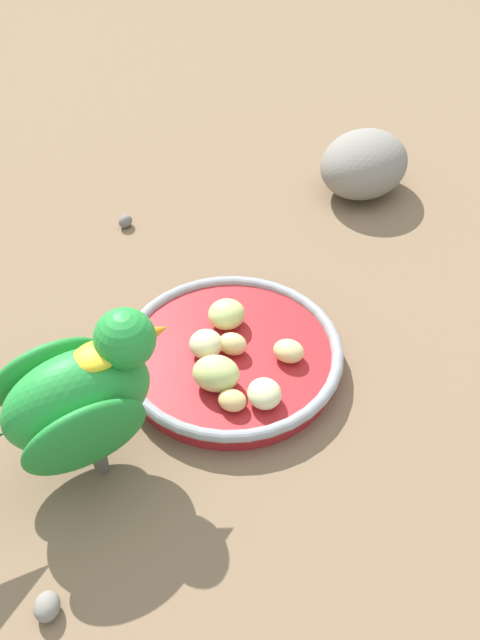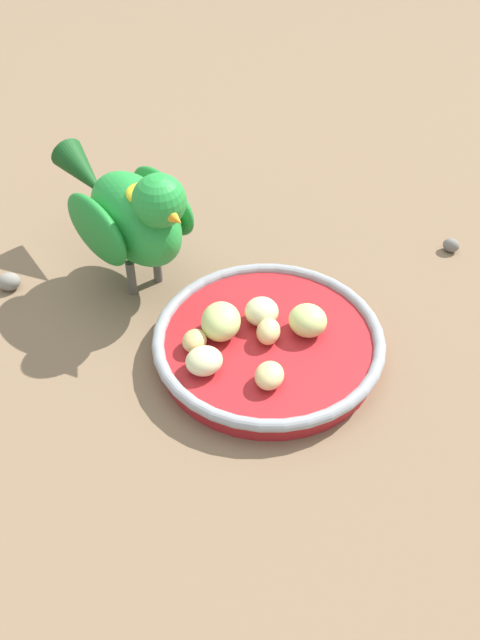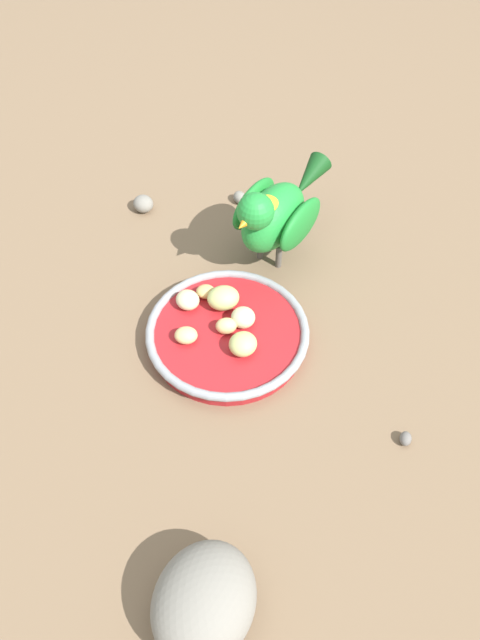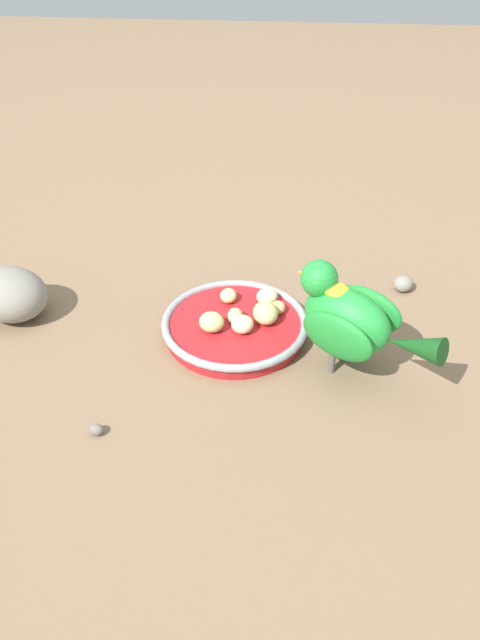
{
  "view_description": "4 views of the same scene",
  "coord_description": "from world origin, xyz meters",
  "px_view_note": "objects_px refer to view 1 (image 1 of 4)",
  "views": [
    {
      "loc": [
        -0.22,
        0.41,
        0.5
      ],
      "look_at": [
        -0.03,
        -0.0,
        0.06
      ],
      "focal_mm": 42.5,
      "sensor_mm": 36.0,
      "label": 1
    },
    {
      "loc": [
        -0.45,
        -0.11,
        0.45
      ],
      "look_at": [
        -0.05,
        0.02,
        0.06
      ],
      "focal_mm": 40.9,
      "sensor_mm": 36.0,
      "label": 2
    },
    {
      "loc": [
        -0.0,
        -0.47,
        0.63
      ],
      "look_at": [
        -0.0,
        -0.01,
        0.05
      ],
      "focal_mm": 35.98,
      "sensor_mm": 36.0,
      "label": 3
    },
    {
      "loc": [
        0.64,
        0.07,
        0.52
      ],
      "look_at": [
        0.01,
        0.01,
        0.05
      ],
      "focal_mm": 34.63,
      "sensor_mm": 36.0,
      "label": 4
    }
  ],
  "objects_px": {
    "feeding_bowl": "(231,356)",
    "apple_piece_1": "(207,344)",
    "apple_piece_2": "(264,394)",
    "pebble_2": "(125,221)",
    "apple_piece_0": "(216,373)",
    "apple_piece_4": "(234,341)",
    "parrot": "(72,397)",
    "apple_piece_3": "(289,351)",
    "apple_piece_5": "(223,313)",
    "rock_large": "(364,164)",
    "apple_piece_6": "(232,400)",
    "pebble_1": "(47,607)"
  },
  "relations": [
    {
      "from": "feeding_bowl",
      "to": "apple_piece_1",
      "type": "relative_size",
      "value": 6.76
    },
    {
      "from": "apple_piece_1",
      "to": "apple_piece_0",
      "type": "bearing_deg",
      "value": 129.18
    },
    {
      "from": "apple_piece_1",
      "to": "rock_large",
      "type": "distance_m",
      "value": 0.33
    },
    {
      "from": "pebble_2",
      "to": "apple_piece_6",
      "type": "bearing_deg",
      "value": 139.24
    },
    {
      "from": "feeding_bowl",
      "to": "apple_piece_1",
      "type": "xyz_separation_m",
      "value": [
        0.02,
        0.01,
        0.02
      ]
    },
    {
      "from": "apple_piece_0",
      "to": "apple_piece_1",
      "type": "bearing_deg",
      "value": -50.82
    },
    {
      "from": "apple_piece_3",
      "to": "parrot",
      "type": "bearing_deg",
      "value": 55.74
    },
    {
      "from": "apple_piece_5",
      "to": "parrot",
      "type": "bearing_deg",
      "value": 78.1
    },
    {
      "from": "apple_piece_4",
      "to": "feeding_bowl",
      "type": "bearing_deg",
      "value": 69.22
    },
    {
      "from": "apple_piece_2",
      "to": "apple_piece_6",
      "type": "relative_size",
      "value": 1.27
    },
    {
      "from": "parrot",
      "to": "apple_piece_6",
      "type": "bearing_deg",
      "value": -11.16
    },
    {
      "from": "apple_piece_0",
      "to": "apple_piece_5",
      "type": "distance_m",
      "value": 0.07
    },
    {
      "from": "apple_piece_5",
      "to": "rock_large",
      "type": "bearing_deg",
      "value": -97.27
    },
    {
      "from": "apple_piece_4",
      "to": "apple_piece_6",
      "type": "bearing_deg",
      "value": 114.3
    },
    {
      "from": "apple_piece_1",
      "to": "parrot",
      "type": "distance_m",
      "value": 0.15
    },
    {
      "from": "apple_piece_5",
      "to": "feeding_bowl",
      "type": "bearing_deg",
      "value": 127.66
    },
    {
      "from": "apple_piece_2",
      "to": "pebble_2",
      "type": "distance_m",
      "value": 0.3
    },
    {
      "from": "feeding_bowl",
      "to": "apple_piece_2",
      "type": "xyz_separation_m",
      "value": [
        -0.05,
        0.04,
        0.02
      ]
    },
    {
      "from": "apple_piece_3",
      "to": "parrot",
      "type": "height_order",
      "value": "parrot"
    },
    {
      "from": "feeding_bowl",
      "to": "apple_piece_0",
      "type": "distance_m",
      "value": 0.05
    },
    {
      "from": "apple_piece_0",
      "to": "pebble_2",
      "type": "height_order",
      "value": "apple_piece_0"
    },
    {
      "from": "feeding_bowl",
      "to": "pebble_2",
      "type": "height_order",
      "value": "feeding_bowl"
    },
    {
      "from": "apple_piece_3",
      "to": "apple_piece_5",
      "type": "xyz_separation_m",
      "value": [
        0.07,
        -0.02,
        0.0
      ]
    },
    {
      "from": "parrot",
      "to": "apple_piece_4",
      "type": "bearing_deg",
      "value": 11.55
    },
    {
      "from": "apple_piece_3",
      "to": "rock_large",
      "type": "bearing_deg",
      "value": -83.44
    },
    {
      "from": "feeding_bowl",
      "to": "apple_piece_0",
      "type": "height_order",
      "value": "apple_piece_0"
    },
    {
      "from": "feeding_bowl",
      "to": "apple_piece_2",
      "type": "distance_m",
      "value": 0.07
    },
    {
      "from": "apple_piece_0",
      "to": "pebble_1",
      "type": "distance_m",
      "value": 0.22
    },
    {
      "from": "apple_piece_5",
      "to": "apple_piece_6",
      "type": "bearing_deg",
      "value": 120.76
    },
    {
      "from": "apple_piece_2",
      "to": "apple_piece_4",
      "type": "xyz_separation_m",
      "value": [
        0.05,
        -0.04,
        -0.0
      ]
    },
    {
      "from": "apple_piece_2",
      "to": "pebble_2",
      "type": "xyz_separation_m",
      "value": [
        0.25,
        -0.18,
        -0.02
      ]
    },
    {
      "from": "apple_piece_3",
      "to": "apple_piece_0",
      "type": "bearing_deg",
      "value": 51.74
    },
    {
      "from": "feeding_bowl",
      "to": "pebble_2",
      "type": "distance_m",
      "value": 0.24
    },
    {
      "from": "apple_piece_6",
      "to": "rock_large",
      "type": "xyz_separation_m",
      "value": [
        0.01,
        -0.37,
        0.01
      ]
    },
    {
      "from": "apple_piece_1",
      "to": "pebble_1",
      "type": "height_order",
      "value": "apple_piece_1"
    },
    {
      "from": "feeding_bowl",
      "to": "apple_piece_2",
      "type": "relative_size",
      "value": 6.5
    },
    {
      "from": "apple_piece_0",
      "to": "apple_piece_3",
      "type": "relative_size",
      "value": 1.45
    },
    {
      "from": "apple_piece_0",
      "to": "apple_piece_5",
      "type": "xyz_separation_m",
      "value": [
        0.03,
        -0.07,
        -0.0
      ]
    },
    {
      "from": "apple_piece_1",
      "to": "parrot",
      "type": "height_order",
      "value": "parrot"
    },
    {
      "from": "apple_piece_0",
      "to": "parrot",
      "type": "distance_m",
      "value": 0.13
    },
    {
      "from": "apple_piece_1",
      "to": "pebble_2",
      "type": "height_order",
      "value": "apple_piece_1"
    },
    {
      "from": "apple_piece_5",
      "to": "pebble_1",
      "type": "bearing_deg",
      "value": 91.95
    },
    {
      "from": "apple_piece_3",
      "to": "apple_piece_5",
      "type": "bearing_deg",
      "value": -12.03
    },
    {
      "from": "feeding_bowl",
      "to": "pebble_2",
      "type": "bearing_deg",
      "value": -34.98
    },
    {
      "from": "apple_piece_0",
      "to": "apple_piece_2",
      "type": "xyz_separation_m",
      "value": [
        -0.04,
        -0.0,
        -0.0
      ]
    },
    {
      "from": "apple_piece_3",
      "to": "rock_large",
      "type": "xyz_separation_m",
      "value": [
        0.03,
        -0.3,
        0.01
      ]
    },
    {
      "from": "pebble_2",
      "to": "parrot",
      "type": "bearing_deg",
      "value": 116.04
    },
    {
      "from": "apple_piece_1",
      "to": "apple_piece_3",
      "type": "bearing_deg",
      "value": -158.92
    },
    {
      "from": "apple_piece_2",
      "to": "apple_piece_3",
      "type": "xyz_separation_m",
      "value": [
        0.0,
        -0.05,
        -0.0
      ]
    },
    {
      "from": "apple_piece_1",
      "to": "apple_piece_6",
      "type": "bearing_deg",
      "value": 136.01
    }
  ]
}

